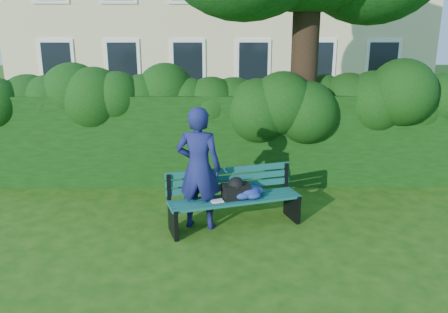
{
  "coord_description": "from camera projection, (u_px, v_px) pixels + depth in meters",
  "views": [
    {
      "loc": [
        -0.09,
        -6.42,
        2.89
      ],
      "look_at": [
        0.0,
        0.6,
        0.95
      ],
      "focal_mm": 35.0,
      "sensor_mm": 36.0,
      "label": 1
    }
  ],
  "objects": [
    {
      "name": "man_reading",
      "position": [
        199.0,
        168.0,
        6.62
      ],
      "size": [
        0.77,
        0.59,
        1.9
      ],
      "primitive_type": "imported",
      "rotation": [
        0.0,
        0.0,
        2.94
      ],
      "color": "#171B51",
      "rests_on": "ground"
    },
    {
      "name": "park_bench",
      "position": [
        237.0,
        195.0,
        6.8
      ],
      "size": [
        2.13,
        1.14,
        0.89
      ],
      "rotation": [
        0.0,
        0.0,
        0.3
      ],
      "color": "#0D4437",
      "rests_on": "ground"
    },
    {
      "name": "hedge",
      "position": [
        223.0,
        138.0,
        8.84
      ],
      "size": [
        10.0,
        1.0,
        1.8
      ],
      "color": "black",
      "rests_on": "ground"
    },
    {
      "name": "ground",
      "position": [
        225.0,
        224.0,
        6.96
      ],
      "size": [
        80.0,
        80.0,
        0.0
      ],
      "primitive_type": "plane",
      "color": "#1C490D",
      "rests_on": "ground"
    }
  ]
}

